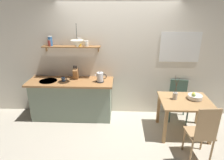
# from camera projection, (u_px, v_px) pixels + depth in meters

# --- Properties ---
(ground_plane) EXTENTS (14.00, 14.00, 0.00)m
(ground_plane) POSITION_uv_depth(u_px,v_px,m) (116.00, 125.00, 4.22)
(ground_plane) COLOR #BCB29E
(back_wall) EXTENTS (6.80, 0.11, 2.70)m
(back_wall) POSITION_uv_depth(u_px,v_px,m) (127.00, 57.00, 4.33)
(back_wall) COLOR silver
(back_wall) RESTS_ON ground_plane
(kitchen_counter) EXTENTS (1.83, 0.63, 0.90)m
(kitchen_counter) POSITION_uv_depth(u_px,v_px,m) (72.00, 99.00, 4.40)
(kitchen_counter) COLOR gray
(kitchen_counter) RESTS_ON ground_plane
(wall_shelf) EXTENTS (1.24, 0.20, 0.34)m
(wall_shelf) POSITION_uv_depth(u_px,v_px,m) (68.00, 44.00, 4.13)
(wall_shelf) COLOR brown
(dining_table) EXTENTS (0.95, 0.78, 0.72)m
(dining_table) POSITION_uv_depth(u_px,v_px,m) (185.00, 106.00, 3.79)
(dining_table) COLOR tan
(dining_table) RESTS_ON ground_plane
(dining_chair_near) EXTENTS (0.42, 0.41, 1.02)m
(dining_chair_near) POSITION_uv_depth(u_px,v_px,m) (203.00, 132.00, 3.10)
(dining_chair_near) COLOR tan
(dining_chair_near) RESTS_ON ground_plane
(dining_chair_far) EXTENTS (0.48, 0.48, 0.87)m
(dining_chair_far) POSITION_uv_depth(u_px,v_px,m) (178.00, 98.00, 4.38)
(dining_chair_far) COLOR #4C6B5B
(dining_chair_far) RESTS_ON ground_plane
(fruit_bowl) EXTENTS (0.27, 0.27, 0.14)m
(fruit_bowl) POSITION_uv_depth(u_px,v_px,m) (195.00, 97.00, 3.78)
(fruit_bowl) COLOR silver
(fruit_bowl) RESTS_ON dining_table
(twig_vase) EXTENTS (0.09, 0.09, 0.48)m
(twig_vase) POSITION_uv_depth(u_px,v_px,m) (175.00, 95.00, 3.76)
(twig_vase) COLOR #B7B2A8
(twig_vase) RESTS_ON dining_table
(electric_kettle) EXTENTS (0.25, 0.16, 0.23)m
(electric_kettle) POSITION_uv_depth(u_px,v_px,m) (100.00, 77.00, 4.12)
(electric_kettle) COLOR black
(electric_kettle) RESTS_ON kitchen_counter
(knife_block) EXTENTS (0.10, 0.17, 0.31)m
(knife_block) POSITION_uv_depth(u_px,v_px,m) (76.00, 74.00, 4.28)
(knife_block) COLOR #9E6B3D
(knife_block) RESTS_ON kitchen_counter
(coffee_mug_by_sink) EXTENTS (0.11, 0.08, 0.09)m
(coffee_mug_by_sink) POSITION_uv_depth(u_px,v_px,m) (63.00, 79.00, 4.18)
(coffee_mug_by_sink) COLOR #3D5B89
(coffee_mug_by_sink) RESTS_ON kitchen_counter
(pendant_lamp) EXTENTS (0.25, 0.25, 0.45)m
(pendant_lamp) POSITION_uv_depth(u_px,v_px,m) (77.00, 44.00, 3.79)
(pendant_lamp) COLOR black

